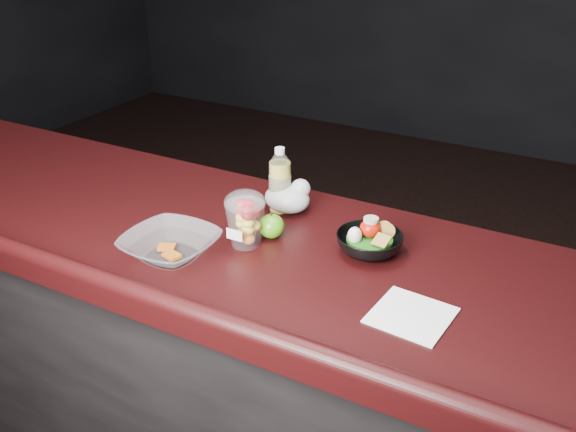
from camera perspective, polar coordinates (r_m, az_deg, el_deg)
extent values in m
cube|color=black|center=(1.98, -2.73, -15.67)|extent=(4.00, 0.65, 0.98)
cube|color=black|center=(1.67, -3.11, -2.73)|extent=(4.06, 0.71, 0.04)
cylinder|color=gold|center=(1.79, -0.72, 2.64)|extent=(0.06, 0.06, 0.14)
cylinder|color=white|center=(1.79, -0.72, 2.64)|extent=(0.06, 0.06, 0.14)
cone|color=white|center=(1.76, -0.73, 5.17)|extent=(0.06, 0.06, 0.03)
cylinder|color=white|center=(1.75, -0.74, 5.82)|extent=(0.03, 0.03, 0.02)
cylinder|color=#072D99|center=(1.79, -0.72, 2.64)|extent=(0.06, 0.06, 0.07)
ellipsoid|color=white|center=(1.60, -3.87, 1.25)|extent=(0.10, 0.10, 0.06)
ellipsoid|color=#359010|center=(1.67, -1.48, -0.92)|extent=(0.07, 0.07, 0.06)
cylinder|color=black|center=(1.65, -1.50, 0.14)|extent=(0.01, 0.01, 0.01)
ellipsoid|color=silver|center=(1.80, -0.08, 1.57)|extent=(0.13, 0.11, 0.08)
sphere|color=silver|center=(1.79, 1.12, 2.45)|extent=(0.06, 0.06, 0.06)
imported|color=black|center=(1.61, 7.24, -2.45)|extent=(0.19, 0.19, 0.05)
cylinder|color=#0F470C|center=(1.61, 7.26, -2.12)|extent=(0.12, 0.12, 0.01)
ellipsoid|color=#B51507|center=(1.60, 7.35, -1.10)|extent=(0.05, 0.05, 0.05)
cylinder|color=beige|center=(1.59, 7.40, -0.34)|extent=(0.04, 0.04, 0.01)
ellipsoid|color=white|center=(1.59, 5.96, -1.73)|extent=(0.04, 0.04, 0.04)
imported|color=silver|center=(1.61, -10.42, -2.62)|extent=(0.23, 0.23, 0.06)
cube|color=#990F0C|center=(1.64, -10.73, -2.75)|extent=(0.05, 0.05, 0.01)
cube|color=#990F0C|center=(1.60, -10.28, -3.48)|extent=(0.05, 0.04, 0.01)
cube|color=white|center=(1.41, 10.91, -8.65)|extent=(0.17, 0.17, 0.00)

